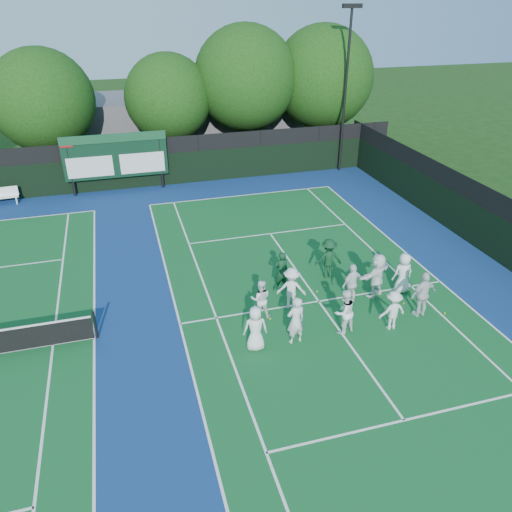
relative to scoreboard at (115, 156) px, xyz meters
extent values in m
plane|color=#16360E|center=(7.01, -15.59, -2.19)|extent=(120.00, 120.00, 0.00)
cube|color=navy|center=(1.01, -14.59, -2.19)|extent=(34.00, 32.00, 0.01)
cube|color=#115524|center=(7.01, -14.59, -2.18)|extent=(10.97, 23.77, 0.00)
cube|color=white|center=(7.01, -2.70, -2.18)|extent=(10.97, 0.08, 0.00)
cube|color=white|center=(1.53, -14.59, -2.18)|extent=(0.08, 23.77, 0.00)
cube|color=white|center=(12.50, -14.59, -2.18)|extent=(0.08, 23.77, 0.00)
cube|color=white|center=(2.90, -14.59, -2.18)|extent=(0.08, 23.77, 0.00)
cube|color=white|center=(11.13, -14.59, -2.18)|extent=(0.08, 23.77, 0.00)
cube|color=white|center=(7.01, -20.99, -2.18)|extent=(8.23, 0.08, 0.00)
cube|color=white|center=(7.01, -8.19, -2.18)|extent=(8.23, 0.08, 0.00)
cube|color=white|center=(7.01, -14.59, -2.18)|extent=(0.08, 12.80, 0.00)
cube|color=white|center=(-1.50, -14.59, -2.18)|extent=(0.08, 23.77, 0.00)
cube|color=white|center=(-2.87, -14.59, -2.18)|extent=(0.08, 23.77, 0.00)
cube|color=black|center=(1.01, 0.41, -1.19)|extent=(34.00, 0.08, 2.00)
cube|color=black|center=(1.01, 0.41, 0.31)|extent=(34.00, 0.05, 1.00)
cylinder|color=black|center=(-2.59, 0.01, -0.44)|extent=(0.16, 0.16, 3.50)
cylinder|color=black|center=(2.61, 0.01, -0.44)|extent=(0.16, 0.16, 3.50)
cube|color=black|center=(0.01, 0.01, 0.01)|extent=(6.00, 0.15, 2.60)
cube|color=#134527|center=(0.01, -0.09, 1.11)|extent=(6.00, 0.05, 0.50)
cube|color=silver|center=(-1.49, -0.09, -0.49)|extent=(2.60, 0.04, 1.20)
cube|color=silver|center=(1.51, -0.09, -0.49)|extent=(2.60, 0.04, 1.20)
cube|color=#A80E15|center=(-2.59, -0.09, 1.01)|extent=(0.70, 0.04, 0.50)
cube|color=#57575C|center=(5.01, 8.41, -0.19)|extent=(18.00, 6.00, 4.00)
cylinder|color=black|center=(14.51, 0.11, 2.81)|extent=(0.16, 0.16, 10.00)
cube|color=black|center=(14.51, 0.11, 7.81)|extent=(1.20, 0.30, 0.25)
cylinder|color=black|center=(-1.39, -14.59, -1.64)|extent=(0.10, 0.10, 1.10)
cube|color=white|center=(-6.38, -0.29, -1.76)|extent=(1.56, 0.50, 0.06)
cube|color=white|center=(-6.38, -0.13, -1.47)|extent=(1.54, 0.15, 0.51)
cube|color=white|center=(-5.76, -0.29, -1.99)|extent=(0.08, 0.36, 0.41)
cylinder|color=black|center=(-3.83, 3.91, -0.93)|extent=(0.44, 0.44, 2.52)
sphere|color=#12360C|center=(-3.83, 3.91, 2.67)|extent=(6.24, 6.24, 6.24)
sphere|color=#12360C|center=(-3.23, 4.21, 2.05)|extent=(4.37, 4.37, 4.37)
cylinder|color=black|center=(3.79, 3.91, -0.92)|extent=(0.44, 0.44, 2.55)
sphere|color=#12360C|center=(3.79, 3.91, 2.46)|extent=(5.60, 5.60, 5.60)
sphere|color=#12360C|center=(4.39, 4.21, 1.90)|extent=(3.92, 3.92, 3.92)
cylinder|color=black|center=(9.00, 3.91, -0.66)|extent=(0.44, 0.44, 3.06)
sphere|color=#12360C|center=(9.00, 3.91, 3.45)|extent=(6.87, 6.87, 6.87)
sphere|color=#12360C|center=(9.60, 4.21, 2.76)|extent=(4.81, 4.81, 4.81)
cylinder|color=black|center=(14.53, 3.91, -0.77)|extent=(0.44, 0.44, 2.85)
sphere|color=#12360C|center=(14.53, 3.91, 3.28)|extent=(6.99, 6.99, 6.99)
sphere|color=#12360C|center=(15.13, 4.21, 2.58)|extent=(4.89, 4.89, 4.89)
sphere|color=#B6CE18|center=(4.81, -15.22, -2.16)|extent=(0.07, 0.07, 0.07)
sphere|color=#B6CE18|center=(7.69, -13.61, -2.16)|extent=(0.07, 0.07, 0.07)
sphere|color=#B6CE18|center=(11.29, -16.69, -2.16)|extent=(0.07, 0.07, 0.07)
sphere|color=#B6CE18|center=(7.21, -13.92, -2.16)|extent=(0.07, 0.07, 0.07)
sphere|color=#B6CE18|center=(10.14, -15.67, -2.16)|extent=(0.07, 0.07, 0.07)
imported|color=white|center=(3.82, -16.68, -1.36)|extent=(0.88, 0.63, 1.67)
imported|color=silver|center=(5.24, -16.72, -1.28)|extent=(0.72, 0.52, 1.81)
imported|color=white|center=(7.09, -16.63, -1.33)|extent=(0.98, 0.85, 1.72)
imported|color=silver|center=(8.85, -16.91, -1.42)|extent=(1.01, 0.60, 1.54)
imported|color=silver|center=(10.33, -16.48, -1.28)|extent=(1.13, 0.59, 1.83)
imported|color=white|center=(4.52, -14.92, -1.41)|extent=(0.87, 0.75, 1.55)
imported|color=silver|center=(5.82, -14.65, -1.34)|extent=(1.26, 0.99, 1.71)
imported|color=white|center=(8.20, -14.94, -1.35)|extent=(1.06, 0.67, 1.67)
imported|color=white|center=(9.34, -14.78, -1.26)|extent=(1.80, 1.23, 1.86)
imported|color=white|center=(10.50, -14.80, -1.33)|extent=(0.85, 0.57, 1.72)
imported|color=#0E351C|center=(5.88, -13.26, -1.35)|extent=(0.67, 0.49, 1.68)
imported|color=#0E351B|center=(8.09, -12.88, -1.31)|extent=(1.21, 0.80, 1.76)
camera|label=1|loc=(0.11, -29.74, 8.68)|focal=35.00mm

